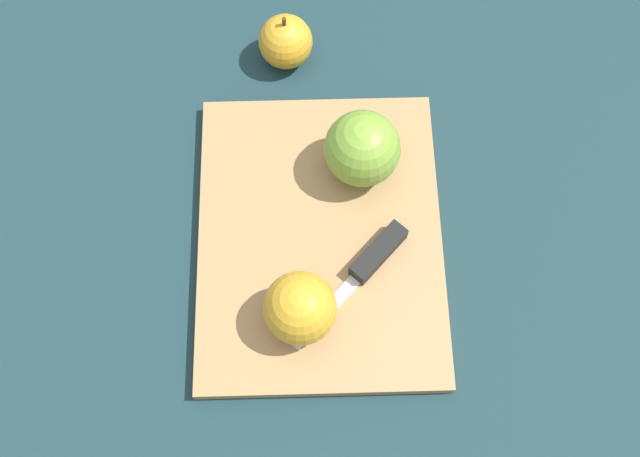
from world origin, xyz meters
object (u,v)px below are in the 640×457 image
at_px(apple_half_left, 362,148).
at_px(apple_half_right, 300,308).
at_px(apple_whole, 287,41).
at_px(knife, 373,259).

height_order(apple_half_left, apple_half_right, apple_half_left).
height_order(apple_half_right, apple_whole, apple_half_right).
bearing_deg(apple_whole, apple_half_right, -6.41).
relative_size(apple_half_left, apple_whole, 1.10).
bearing_deg(apple_whole, apple_half_left, 18.59).
relative_size(apple_half_right, apple_whole, 0.98).
xyz_separation_m(apple_half_left, apple_half_right, (0.17, -0.10, -0.00)).
bearing_deg(apple_half_right, apple_half_left, -103.18).
height_order(apple_half_left, knife, apple_half_left).
relative_size(apple_half_right, knife, 0.52).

